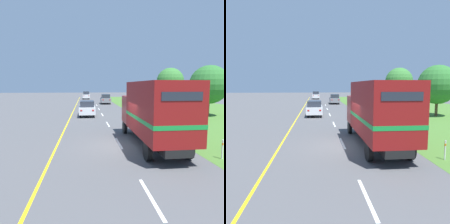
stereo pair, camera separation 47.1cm
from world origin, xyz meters
TOP-DOWN VIEW (x-y plane):
  - ground_plane at (0.00, 0.00)m, footprint 200.00×200.00m
  - grass_shoulder at (13.70, 19.11)m, footprint 20.00×72.85m
  - edge_line_yellow at (-3.70, 19.11)m, footprint 0.12×72.85m
  - centre_dash_nearest at (0.00, -5.97)m, footprint 0.12×2.60m
  - centre_dash_near at (0.00, 0.63)m, footprint 0.12×2.60m
  - centre_dash_mid_a at (0.00, 7.23)m, footprint 0.12×2.60m
  - centre_dash_mid_b at (0.00, 13.83)m, footprint 0.12×2.60m
  - centre_dash_far at (0.00, 20.43)m, footprint 0.12×2.60m
  - centre_dash_farthest at (0.00, 27.03)m, footprint 0.12×2.60m
  - horse_trailer_truck at (1.84, -0.31)m, footprint 2.34×7.99m
  - lead_car_white at (-1.83, 13.13)m, footprint 1.80×4.28m
  - lead_car_grey_ahead at (1.86, 29.95)m, footprint 1.80×4.49m
  - lead_car_white_ahead at (-1.79, 45.49)m, footprint 1.80×4.05m
  - highway_sign at (6.60, 7.80)m, footprint 2.21×0.09m
  - roadside_tree_near at (12.17, 11.48)m, footprint 4.44×4.44m
  - roadside_tree_mid at (11.08, 20.49)m, footprint 4.15×4.15m
  - delineator_post at (4.47, -2.87)m, footprint 0.08×0.08m

SIDE VIEW (x-z plane):
  - ground_plane at x=0.00m, z-range 0.00..0.00m
  - edge_line_yellow at x=-3.70m, z-range 0.00..0.01m
  - centre_dash_nearest at x=0.00m, z-range 0.00..0.01m
  - centre_dash_near at x=0.00m, z-range 0.00..0.01m
  - centre_dash_mid_a at x=0.00m, z-range 0.00..0.01m
  - centre_dash_mid_b at x=0.00m, z-range 0.00..0.01m
  - centre_dash_far at x=0.00m, z-range 0.00..0.01m
  - centre_dash_farthest at x=0.00m, z-range 0.00..0.01m
  - grass_shoulder at x=13.70m, z-range 0.00..0.01m
  - delineator_post at x=4.47m, z-range 0.03..0.98m
  - lead_car_white at x=-1.83m, z-range 0.02..1.78m
  - lead_car_grey_ahead at x=1.86m, z-range 0.01..1.87m
  - lead_car_white_ahead at x=-1.79m, z-range 0.00..2.01m
  - highway_sign at x=6.60m, z-range 0.31..3.16m
  - horse_trailer_truck at x=1.84m, z-range 0.19..3.91m
  - roadside_tree_near at x=12.17m, z-range 0.70..6.54m
  - roadside_tree_mid at x=11.08m, z-range 1.03..7.27m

